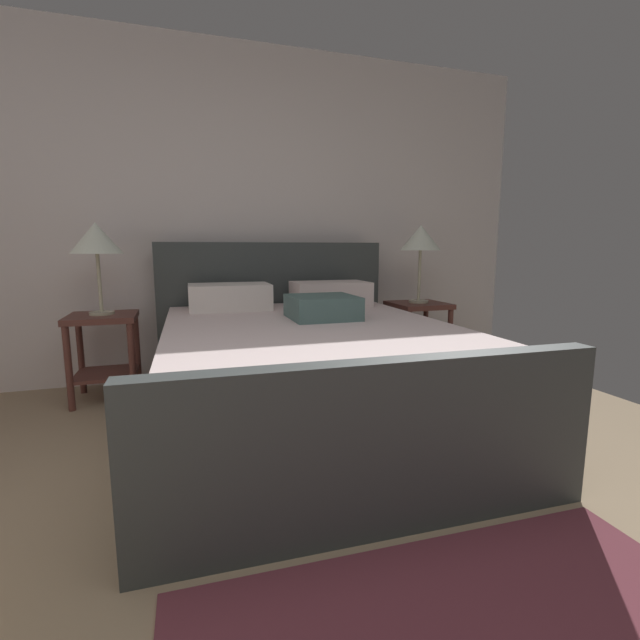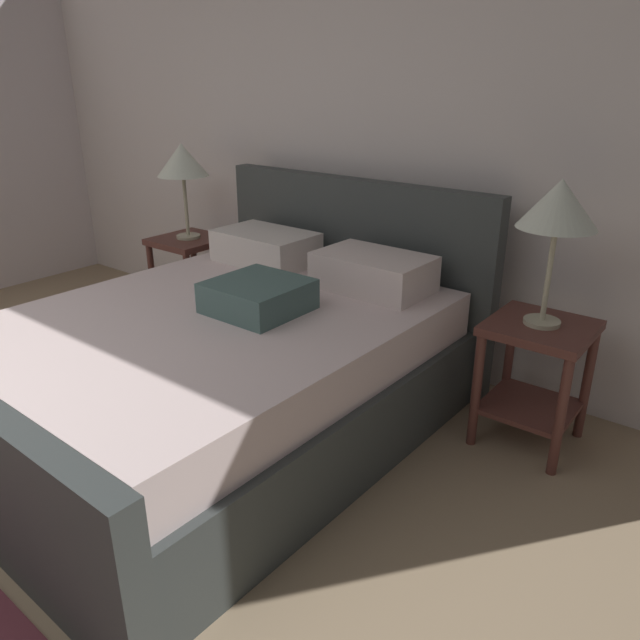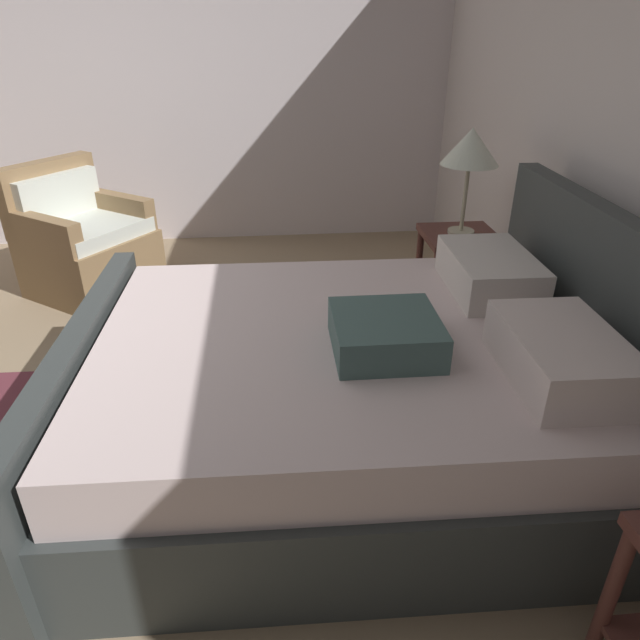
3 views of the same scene
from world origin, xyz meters
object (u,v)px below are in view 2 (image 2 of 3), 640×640
(bed, at_px, (227,364))
(nightstand_left, at_px, (191,266))
(nightstand_right, at_px, (535,364))
(table_lamp_right, at_px, (559,207))
(table_lamp_left, at_px, (182,162))

(bed, relative_size, nightstand_left, 3.77)
(bed, xyz_separation_m, nightstand_right, (1.21, 0.78, 0.06))
(bed, relative_size, table_lamp_right, 3.55)
(bed, distance_m, table_lamp_left, 1.66)
(nightstand_left, bearing_deg, table_lamp_left, 116.57)
(nightstand_left, relative_size, table_lamp_left, 0.97)
(nightstand_left, bearing_deg, table_lamp_right, -1.21)
(table_lamp_right, distance_m, table_lamp_left, 2.42)
(table_lamp_right, bearing_deg, bed, -147.12)
(bed, relative_size, nightstand_right, 3.77)
(nightstand_right, xyz_separation_m, table_lamp_left, (-2.42, 0.05, 0.70))
(table_lamp_left, bearing_deg, table_lamp_right, -1.21)
(nightstand_right, bearing_deg, bed, -147.12)
(table_lamp_right, relative_size, nightstand_left, 1.06)
(nightstand_left, height_order, table_lamp_left, table_lamp_left)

